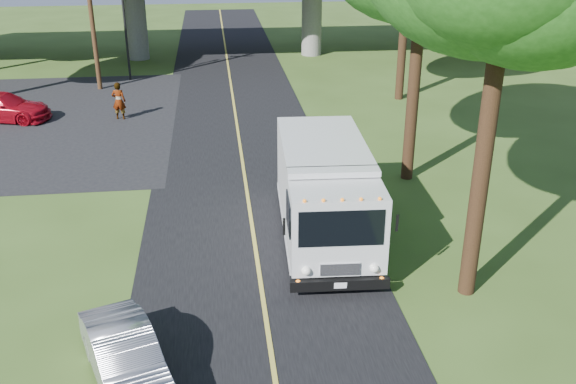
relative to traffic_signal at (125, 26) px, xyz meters
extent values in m
plane|color=#37501C|center=(6.00, -26.00, -3.20)|extent=(120.00, 120.00, 0.00)
cube|color=black|center=(6.00, -16.00, -3.19)|extent=(7.00, 90.00, 0.02)
cube|color=black|center=(-5.00, -8.00, -3.19)|extent=(16.00, 18.00, 0.01)
cube|color=gold|center=(6.00, -16.00, -3.17)|extent=(0.12, 90.00, 0.01)
cube|color=slate|center=(31.00, 6.00, -0.20)|extent=(4.00, 10.00, 6.00)
cylinder|color=slate|center=(0.00, 6.00, -0.50)|extent=(1.40, 1.40, 5.40)
cylinder|color=slate|center=(12.00, 6.00, -0.50)|extent=(1.40, 1.40, 5.40)
cylinder|color=slate|center=(24.00, 6.00, -0.50)|extent=(1.40, 1.40, 5.40)
cylinder|color=black|center=(0.00, 0.00, -0.60)|extent=(0.14, 0.14, 5.20)
imported|color=black|center=(0.00, 0.00, 1.40)|extent=(0.18, 0.22, 1.10)
cylinder|color=#472D19|center=(-1.50, -2.00, 1.30)|extent=(0.26, 0.26, 9.00)
cylinder|color=#382314|center=(11.50, -25.00, 0.30)|extent=(0.44, 0.44, 7.00)
cylinder|color=#382314|center=(12.20, -17.00, 0.65)|extent=(0.44, 0.44, 7.70)
cylinder|color=#382314|center=(15.00, -6.00, 0.13)|extent=(0.44, 0.44, 6.65)
cube|color=silver|center=(8.25, -20.55, -1.42)|extent=(2.77, 4.79, 2.39)
cube|color=silver|center=(8.09, -23.84, -1.53)|extent=(2.64, 2.03, 2.18)
cube|color=black|center=(8.04, -24.77, -1.18)|extent=(2.23, 0.19, 1.01)
cube|color=black|center=(8.04, -24.88, -2.80)|extent=(2.66, 0.32, 0.30)
cube|color=silver|center=(8.23, -20.98, -2.88)|extent=(2.84, 6.27, 0.19)
cylinder|color=black|center=(7.02, -23.58, -2.72)|extent=(0.34, 0.97, 0.96)
cylinder|color=black|center=(9.18, -23.68, -2.72)|extent=(0.34, 0.97, 0.96)
cylinder|color=black|center=(7.23, -19.13, -2.72)|extent=(0.34, 0.97, 0.96)
cylinder|color=black|center=(9.39, -19.23, -2.72)|extent=(0.34, 0.97, 0.96)
imported|color=#9F0917|center=(-5.30, -7.51, -2.53)|extent=(4.95, 2.90, 1.35)
imported|color=gray|center=(2.80, -27.61, -2.58)|extent=(2.55, 3.99, 1.24)
imported|color=gray|center=(0.35, -8.02, -2.27)|extent=(0.75, 0.57, 1.85)
camera|label=1|loc=(4.95, -39.13, 6.30)|focal=40.00mm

